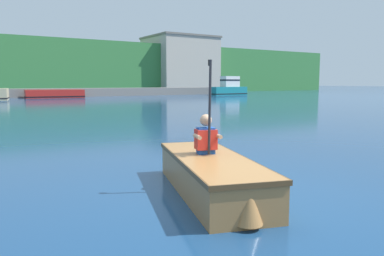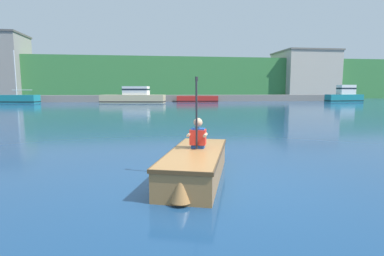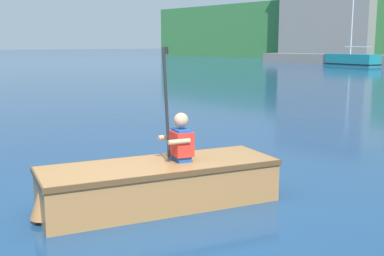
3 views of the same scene
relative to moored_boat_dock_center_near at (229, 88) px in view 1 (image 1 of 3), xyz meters
name	(u,v)px [view 1 (image 1 of 3)]	position (x,y,z in m)	size (l,w,h in m)	color
ground_plane	(241,200)	(-24.93, -32.84, -0.86)	(300.00, 300.00, 0.00)	navy
waterfront_office_block_center	(180,64)	(3.71, 18.33, 3.67)	(10.38, 9.67, 9.05)	#B2A899
moored_boat_dock_center_near	(229,88)	(0.00, 0.00, 0.00)	(5.03, 1.75, 2.29)	#197A84
moored_boat_dock_center_far	(55,94)	(-19.81, 2.62, -0.49)	(5.68, 2.21, 0.81)	red
rowboat_foreground	(212,174)	(-25.10, -32.42, -0.58)	(1.69, 2.88, 0.50)	#A3703D
person_paddler	(206,136)	(-25.02, -32.14, -0.10)	(0.42, 0.41, 1.32)	#1E4CA5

